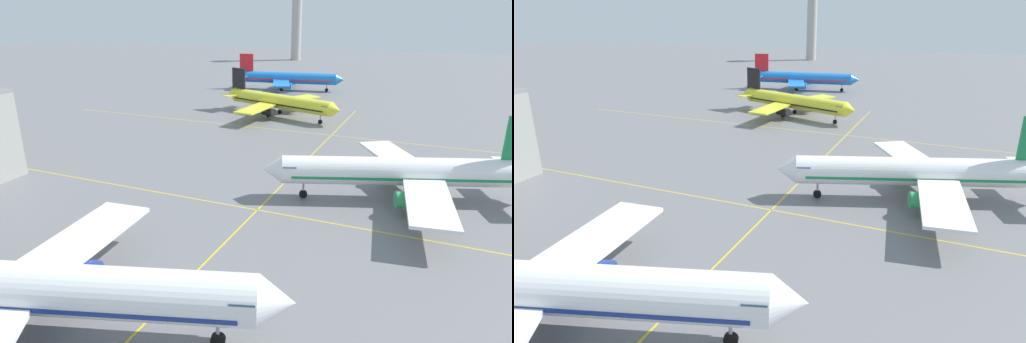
{
  "view_description": "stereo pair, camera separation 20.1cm",
  "coord_description": "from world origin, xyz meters",
  "views": [
    {
      "loc": [
        20.55,
        -10.43,
        24.77
      ],
      "look_at": [
        -0.26,
        38.8,
        5.33
      ],
      "focal_mm": 31.0,
      "sensor_mm": 36.0,
      "label": 1
    },
    {
      "loc": [
        20.73,
        -10.35,
        24.77
      ],
      "look_at": [
        -0.26,
        38.8,
        5.33
      ],
      "focal_mm": 31.0,
      "sensor_mm": 36.0,
      "label": 2
    }
  ],
  "objects": [
    {
      "name": "airliner_second_row",
      "position": [
        17.36,
        49.67,
        4.12
      ],
      "size": [
        37.64,
        32.24,
        12.07
      ],
      "color": "white",
      "rests_on": "ground"
    },
    {
      "name": "airliner_third_row",
      "position": [
        -16.69,
        91.92,
        3.69
      ],
      "size": [
        34.05,
        29.09,
        10.82
      ],
      "color": "yellow",
      "rests_on": "ground"
    },
    {
      "name": "taxiway_markings",
      "position": [
        0.0,
        38.63,
        0.0
      ],
      "size": [
        136.01,
        134.07,
        0.01
      ],
      "color": "yellow",
      "rests_on": "ground"
    },
    {
      "name": "airliner_front_gate",
      "position": [
        -6.88,
        9.79,
        4.31
      ],
      "size": [
        39.71,
        33.92,
        12.62
      ],
      "color": "white",
      "rests_on": "ground"
    },
    {
      "name": "airliner_far_left_stand",
      "position": [
        -27.57,
        130.15,
        3.9
      ],
      "size": [
        36.74,
        31.37,
        11.43
      ],
      "color": "blue",
      "rests_on": "ground"
    },
    {
      "name": "control_tower",
      "position": [
        -55.21,
        223.63,
        24.24
      ],
      "size": [
        8.82,
        8.82,
        42.2
      ],
      "color": "#ADA89E",
      "rests_on": "ground"
    }
  ]
}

